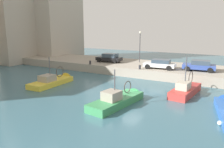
# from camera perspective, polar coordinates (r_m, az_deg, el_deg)

# --- Properties ---
(water_surface) EXTENTS (80.00, 80.00, 0.00)m
(water_surface) POSITION_cam_1_polar(r_m,az_deg,el_deg) (21.88, 4.48, -5.42)
(water_surface) COLOR #386070
(water_surface) RESTS_ON ground
(quay_wall) EXTENTS (9.00, 56.00, 1.20)m
(quay_wall) POSITION_cam_1_polar(r_m,az_deg,el_deg) (32.21, 13.42, 1.03)
(quay_wall) COLOR #9E9384
(quay_wall) RESTS_ON ground
(fishing_boat_green) EXTENTS (6.97, 2.76, 4.01)m
(fishing_boat_green) POSITION_cam_1_polar(r_m,az_deg,el_deg) (19.25, 1.89, -7.51)
(fishing_boat_green) COLOR #388951
(fishing_boat_green) RESTS_ON ground
(fishing_boat_yellow) EXTENTS (6.53, 2.38, 4.26)m
(fishing_boat_yellow) POSITION_cam_1_polar(r_m,az_deg,el_deg) (26.82, -14.95, -2.29)
(fishing_boat_yellow) COLOR gold
(fishing_boat_yellow) RESTS_ON ground
(fishing_boat_red) EXTENTS (6.36, 2.33, 4.55)m
(fishing_boat_red) POSITION_cam_1_polar(r_m,az_deg,el_deg) (23.35, 18.86, -4.62)
(fishing_boat_red) COLOR #BC3833
(fishing_boat_red) RESTS_ON ground
(parked_car_blue) EXTENTS (2.40, 4.07, 1.35)m
(parked_car_blue) POSITION_cam_1_polar(r_m,az_deg,el_deg) (29.63, 21.92, 2.10)
(parked_car_blue) COLOR #334C9E
(parked_car_blue) RESTS_ON quay_wall
(parked_car_black) EXTENTS (2.19, 4.10, 1.38)m
(parked_car_black) POSITION_cam_1_polar(r_m,az_deg,el_deg) (34.68, -0.69, 4.30)
(parked_car_black) COLOR black
(parked_car_black) RESTS_ON quay_wall
(parked_car_white) EXTENTS (2.30, 4.24, 1.25)m
(parked_car_white) POSITION_cam_1_polar(r_m,az_deg,el_deg) (29.65, 12.46, 2.62)
(parked_car_white) COLOR silver
(parked_car_white) RESTS_ON quay_wall
(mooring_bollard_mid) EXTENTS (0.28, 0.28, 0.55)m
(mooring_bollard_mid) POSITION_cam_1_polar(r_m,az_deg,el_deg) (28.86, 7.29, 1.78)
(mooring_bollard_mid) COLOR #2D2D33
(mooring_bollard_mid) RESTS_ON quay_wall
(mooring_bollard_north) EXTENTS (0.28, 0.28, 0.55)m
(mooring_bollard_north) POSITION_cam_1_polar(r_m,az_deg,el_deg) (32.74, -5.73, 3.03)
(mooring_bollard_north) COLOR #2D2D33
(mooring_bollard_north) RESTS_ON quay_wall
(quay_streetlamp) EXTENTS (0.36, 0.36, 4.83)m
(quay_streetlamp) POSITION_cam_1_polar(r_m,az_deg,el_deg) (34.63, 7.33, 8.43)
(quay_streetlamp) COLOR #38383D
(quay_streetlamp) RESTS_ON quay_wall
(waterfront_building_west) EXTENTS (10.39, 6.44, 24.27)m
(waterfront_building_west) POSITION_cam_1_polar(r_m,az_deg,el_deg) (48.18, -14.51, 18.30)
(waterfront_building_west) COLOR #B2A899
(waterfront_building_west) RESTS_ON ground
(waterfront_building_west_mid) EXTENTS (8.02, 8.22, 19.53)m
(waterfront_building_west_mid) POSITION_cam_1_polar(r_m,az_deg,el_deg) (46.66, -25.28, 14.86)
(waterfront_building_west_mid) COLOR #B2A899
(waterfront_building_west_mid) RESTS_ON ground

